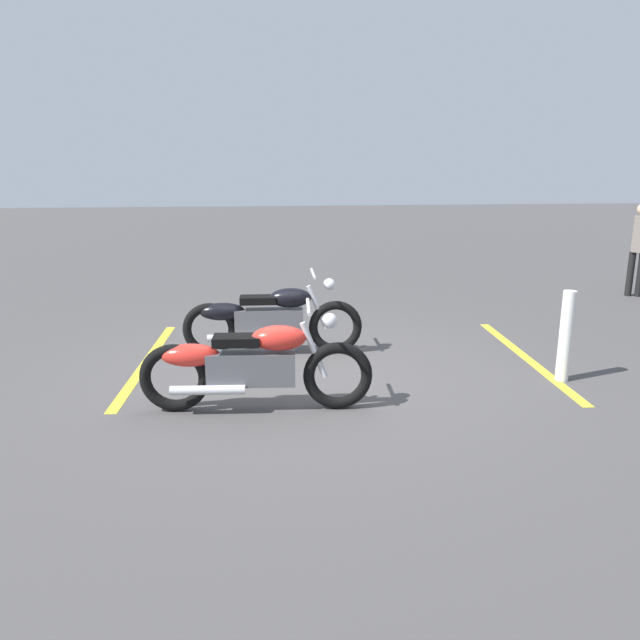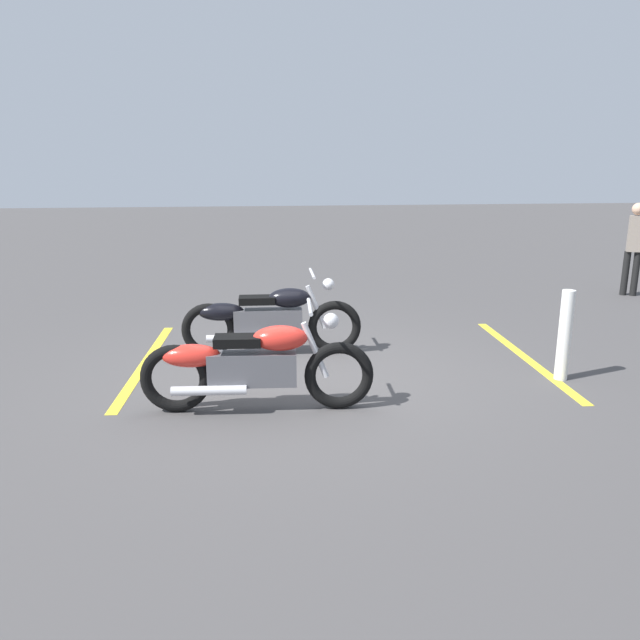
# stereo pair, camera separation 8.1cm
# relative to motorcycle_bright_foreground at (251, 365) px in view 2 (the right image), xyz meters

# --- Properties ---
(ground_plane) EXTENTS (60.00, 60.00, 0.00)m
(ground_plane) POSITION_rel_motorcycle_bright_foreground_xyz_m (0.53, 0.89, -0.46)
(ground_plane) COLOR #474444
(motorcycle_bright_foreground) EXTENTS (2.23, 0.62, 1.04)m
(motorcycle_bright_foreground) POSITION_rel_motorcycle_bright_foreground_xyz_m (0.00, 0.00, 0.00)
(motorcycle_bright_foreground) COLOR black
(motorcycle_bright_foreground) RESTS_ON ground
(motorcycle_dark_foreground) EXTENTS (2.23, 0.62, 1.04)m
(motorcycle_dark_foreground) POSITION_rel_motorcycle_bright_foreground_xyz_m (0.24, 1.77, 0.00)
(motorcycle_dark_foreground) COLOR black
(motorcycle_dark_foreground) RESTS_ON ground
(bystander_near_row) EXTENTS (0.29, 0.27, 1.67)m
(bystander_near_row) POSITION_rel_motorcycle_bright_foreground_xyz_m (6.96, 4.48, 0.47)
(bystander_near_row) COLOR black
(bystander_near_row) RESTS_ON ground
(bollard_post) EXTENTS (0.14, 0.14, 1.01)m
(bollard_post) POSITION_rel_motorcycle_bright_foreground_xyz_m (3.41, 0.42, 0.04)
(bollard_post) COLOR white
(bollard_post) RESTS_ON ground
(parking_stripe_near) EXTENTS (0.33, 3.20, 0.01)m
(parking_stripe_near) POSITION_rel_motorcycle_bright_foreground_xyz_m (-1.24, 1.65, -0.46)
(parking_stripe_near) COLOR yellow
(parking_stripe_near) RESTS_ON ground
(parking_stripe_mid) EXTENTS (0.33, 3.20, 0.01)m
(parking_stripe_mid) POSITION_rel_motorcycle_bright_foreground_xyz_m (3.39, 1.24, -0.46)
(parking_stripe_mid) COLOR yellow
(parking_stripe_mid) RESTS_ON ground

